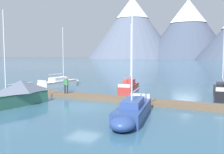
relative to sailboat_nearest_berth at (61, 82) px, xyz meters
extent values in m
plane|color=#335B75|center=(9.74, -11.08, -0.51)|extent=(700.00, 700.00, 0.00)
cone|color=slate|center=(-66.77, 229.41, 31.45)|extent=(92.16, 92.16, 63.93)
cone|color=white|center=(-66.77, 229.41, 52.23)|extent=(34.02, 34.02, 22.47)
cone|color=#424C60|center=(-11.20, 234.98, 28.51)|extent=(84.44, 84.44, 58.05)
cone|color=white|center=(-11.20, 234.98, 45.87)|extent=(35.81, 35.81, 23.44)
cube|color=brown|center=(9.74, -7.08, -0.36)|extent=(24.68, 4.08, 0.30)
cylinder|color=#38383D|center=(9.66, -8.01, -0.39)|extent=(23.54, 2.09, 0.24)
cylinder|color=#38383D|center=(9.81, -6.14, -0.39)|extent=(23.54, 2.09, 0.24)
cube|color=black|center=(-2.44, -6.12, -0.36)|extent=(0.34, 2.24, 0.27)
cube|color=white|center=(-0.06, -0.58, -0.13)|extent=(2.27, 6.19, 0.76)
ellipsoid|color=white|center=(0.31, 2.77, -0.13)|extent=(1.58, 2.13, 0.73)
cube|color=slate|center=(-0.06, -0.58, 0.21)|extent=(2.30, 6.07, 0.06)
cylinder|color=silver|center=(0.06, 0.56, 3.86)|extent=(0.10, 0.10, 7.22)
cylinder|color=silver|center=(-0.10, -0.87, 1.20)|extent=(0.39, 2.86, 0.08)
cube|color=white|center=(-0.05, -0.43, 0.50)|extent=(1.42, 2.83, 0.50)
cube|color=silver|center=(-0.39, -3.51, 0.43)|extent=(1.46, 0.26, 0.36)
cube|color=#336B56|center=(4.35, -12.81, 0.02)|extent=(2.38, 5.68, 1.07)
cube|color=#163027|center=(4.35, -12.81, 0.52)|extent=(2.40, 5.58, 0.06)
cylinder|color=silver|center=(4.15, -13.80, 3.94)|extent=(0.10, 0.10, 6.75)
cylinder|color=silver|center=(4.40, -12.52, 1.35)|extent=(0.58, 2.58, 0.08)
pyramid|color=slate|center=(4.43, -12.40, 1.10)|extent=(2.42, 4.64, 1.08)
cube|color=#B2332D|center=(10.21, -1.14, -0.11)|extent=(2.24, 5.76, 0.81)
ellipsoid|color=#B2332D|center=(9.78, 1.87, -0.11)|extent=(1.42, 1.50, 0.77)
cube|color=#501614|center=(10.21, -1.14, 0.26)|extent=(2.27, 5.66, 0.06)
cylinder|color=silver|center=(10.06, -0.09, 3.87)|extent=(0.10, 0.10, 7.15)
cylinder|color=silver|center=(10.29, -1.70, 1.20)|extent=(0.54, 3.23, 0.08)
cube|color=#C03A35|center=(10.19, -1.00, 0.59)|extent=(1.37, 2.65, 0.58)
cube|color=silver|center=(10.60, -3.84, 0.48)|extent=(1.32, 0.29, 0.36)
cube|color=navy|center=(14.63, -12.86, -0.08)|extent=(2.51, 6.27, 0.87)
ellipsoid|color=navy|center=(15.08, -16.17, -0.08)|extent=(1.65, 1.82, 0.83)
cube|color=#121D39|center=(14.63, -12.86, 0.32)|extent=(2.54, 6.16, 0.06)
cylinder|color=silver|center=(14.71, -13.46, 4.21)|extent=(0.10, 0.10, 7.69)
cylinder|color=silver|center=(14.51, -12.02, 1.26)|extent=(0.48, 2.90, 0.08)
cube|color=#2F4A8A|center=(14.65, -13.02, 0.58)|extent=(1.55, 2.88, 0.44)
cube|color=silver|center=(14.22, -9.92, 0.54)|extent=(1.52, 0.31, 0.36)
cube|color=black|center=(20.27, -1.96, 0.00)|extent=(1.86, 5.68, 1.03)
ellipsoid|color=black|center=(20.13, 1.15, 0.00)|extent=(1.44, 1.80, 0.98)
cube|color=black|center=(20.27, -1.96, 0.48)|extent=(1.89, 5.57, 0.06)
cylinder|color=silver|center=(20.24, -1.27, 4.09)|extent=(0.10, 0.10, 7.14)
cylinder|color=silver|center=(20.31, -2.76, 1.37)|extent=(0.22, 2.98, 0.08)
cube|color=black|center=(20.27, -1.82, 0.75)|extent=(1.23, 2.57, 0.46)
cube|color=silver|center=(20.40, -4.68, 0.70)|extent=(1.44, 0.17, 0.36)
cylinder|color=#232328|center=(5.48, -6.88, 0.22)|extent=(0.14, 0.14, 0.86)
cylinder|color=#232328|center=(5.23, -6.94, 0.22)|extent=(0.14, 0.14, 0.86)
cube|color=#387A4C|center=(5.35, -6.91, 0.95)|extent=(0.42, 0.31, 0.60)
sphere|color=tan|center=(5.35, -6.91, 1.37)|extent=(0.22, 0.22, 0.22)
cylinder|color=#387A4C|center=(5.60, -6.85, 0.88)|extent=(0.09, 0.09, 0.62)
cylinder|color=#387A4C|center=(5.11, -6.98, 0.88)|extent=(0.09, 0.09, 0.62)
camera|label=1|loc=(20.04, -29.31, 3.81)|focal=41.19mm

